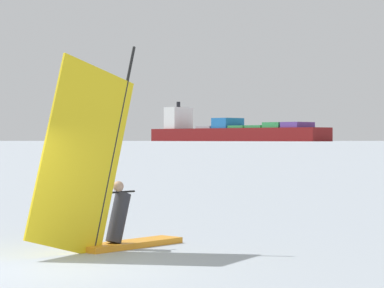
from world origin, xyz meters
TOP-DOWN VIEW (x-y plane):
  - ground_plane at (0.00, 0.00)m, footprint 4000.00×4000.00m
  - windsurfer at (1.09, 2.42)m, footprint 3.26×2.77m
  - cargo_ship at (175.43, 836.05)m, footprint 153.19×186.53m
  - distant_headland at (111.58, 1452.84)m, footprint 785.15×503.10m

SIDE VIEW (x-z plane):
  - ground_plane at x=0.00m, z-range 0.00..0.00m
  - windsurfer at x=1.09m, z-range -0.97..3.27m
  - cargo_ship at x=175.43m, z-range -11.42..30.37m
  - distant_headland at x=111.58m, z-range 0.00..52.62m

